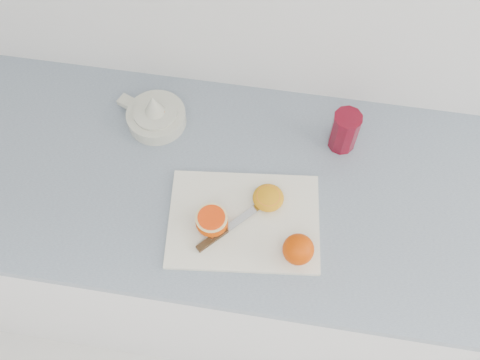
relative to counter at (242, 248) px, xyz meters
The scene contains 8 objects.
counter is the anchor object (origin of this frame).
cutting_board 0.46m from the counter, 80.25° to the right, with size 0.36×0.25×0.01m, color white.
whole_orange 0.54m from the counter, 49.44° to the right, with size 0.07×0.07×0.07m.
half_orange 0.50m from the counter, 111.27° to the right, with size 0.08×0.08×0.05m.
squeezed_shell 0.48m from the counter, 36.04° to the right, with size 0.08×0.08×0.03m.
paring_knife 0.49m from the counter, 102.13° to the right, with size 0.14×0.15×0.01m.
citrus_juicer 0.56m from the counter, 150.53° to the left, with size 0.19×0.15×0.10m.
red_tumbler 0.57m from the counter, 33.06° to the left, with size 0.07×0.07×0.12m.
Camera 1 is at (-0.07, 1.06, 2.05)m, focal length 40.00 mm.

